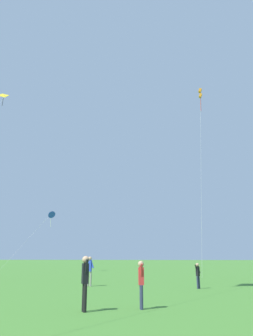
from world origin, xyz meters
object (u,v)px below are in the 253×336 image
at_px(kite_orange_box, 200,96).
at_px(person_child_small, 198,273).
at_px(kite_blue_delta, 51,213).
at_px(person_near_tree, 141,280).
at_px(person_in_blue_jacket, 90,268).
at_px(person_far_back, 85,278).

relative_size(kite_orange_box, person_child_small, 15.01).
relative_size(kite_blue_delta, person_near_tree, 5.00).
distance_m(kite_orange_box, person_in_blue_jacket, 24.25).
bearing_deg(kite_orange_box, person_far_back, -106.38).
distance_m(person_near_tree, person_far_back, 1.91).
xyz_separation_m(person_near_tree, person_in_blue_jacket, (-3.90, 8.02, 0.09)).
distance_m(kite_orange_box, person_far_back, 29.49).
relative_size(person_child_small, person_far_back, 0.79).
relative_size(kite_blue_delta, person_in_blue_jacket, 4.55).
bearing_deg(kite_blue_delta, kite_orange_box, -17.18).
xyz_separation_m(kite_orange_box, person_near_tree, (-4.81, -21.51, -18.27)).
bearing_deg(person_near_tree, kite_blue_delta, 117.63).
height_order(person_child_small, person_far_back, person_far_back).
bearing_deg(person_far_back, person_child_small, 63.21).
relative_size(kite_orange_box, person_far_back, 11.87).
bearing_deg(person_in_blue_jacket, kite_orange_box, 57.14).
bearing_deg(kite_blue_delta, person_far_back, -65.90).
height_order(person_in_blue_jacket, person_far_back, person_far_back).
bearing_deg(person_child_small, person_in_blue_jacket, 174.64).
distance_m(person_in_blue_jacket, person_far_back, 9.06).
relative_size(kite_blue_delta, person_far_back, 4.53).
bearing_deg(kite_orange_box, person_near_tree, -102.60).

